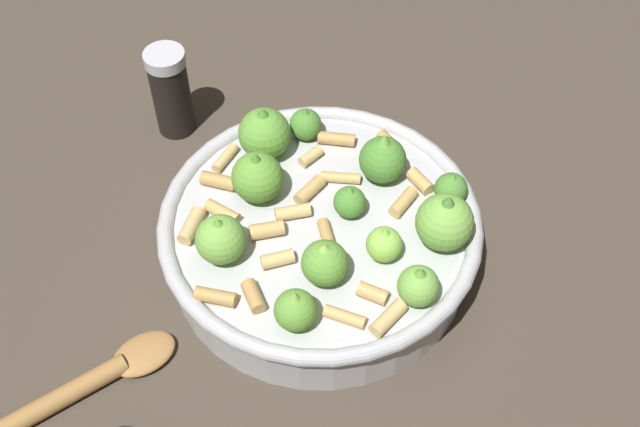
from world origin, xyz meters
TOP-DOWN VIEW (x-y plane):
  - ground_plane at (0.00, 0.00)m, footprint 2.40×2.40m
  - cooking_pan at (0.00, 0.00)m, footprint 0.27×0.27m
  - pepper_shaker at (-0.20, 0.07)m, footprint 0.04×0.04m
  - wooden_spoon at (-0.11, -0.23)m, footprint 0.14×0.24m

SIDE VIEW (x-z plane):
  - ground_plane at x=0.00m, z-range 0.00..0.00m
  - wooden_spoon at x=-0.11m, z-range 0.00..0.02m
  - cooking_pan at x=0.00m, z-range -0.02..0.09m
  - pepper_shaker at x=-0.20m, z-range 0.00..0.09m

